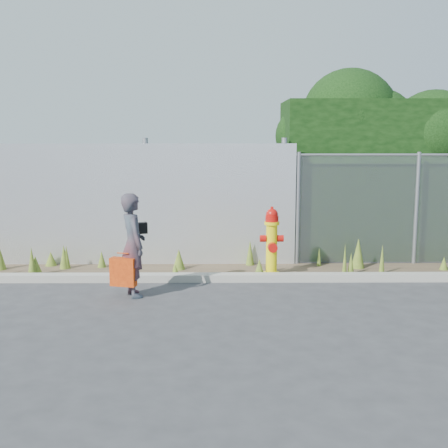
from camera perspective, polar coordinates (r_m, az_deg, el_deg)
ground at (r=7.42m, az=2.44°, el=-9.32°), size 80.00×80.00×0.00m
curb at (r=9.13m, az=1.87°, el=-5.45°), size 16.00×0.22×0.12m
weed_strip at (r=9.77m, az=-3.37°, el=-4.15°), size 16.00×1.35×0.55m
corrugated_fence at (r=10.52m, az=-16.34°, el=1.87°), size 8.50×0.21×2.30m
fire_hydrant at (r=9.37m, az=4.86°, el=-1.92°), size 0.39×0.35×1.18m
woman at (r=8.26m, az=-9.24°, el=-2.13°), size 0.56×0.65×1.52m
red_tote_bag at (r=8.22m, az=-10.20°, el=-4.81°), size 0.37×0.14×0.49m
black_shoulder_bag at (r=8.43m, az=-8.57°, el=-0.42°), size 0.22×0.09×0.17m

